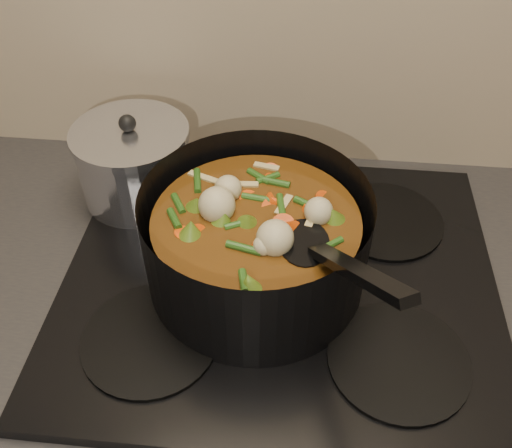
# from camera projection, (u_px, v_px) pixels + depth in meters

# --- Properties ---
(counter) EXTENTS (2.64, 0.64, 0.91)m
(counter) POSITION_uv_depth(u_px,v_px,m) (273.00, 430.00, 1.15)
(counter) COLOR brown
(counter) RESTS_ON ground
(stovetop) EXTENTS (0.62, 0.54, 0.03)m
(stovetop) POSITION_uv_depth(u_px,v_px,m) (279.00, 279.00, 0.83)
(stovetop) COLOR black
(stovetop) RESTS_ON counter
(stockpot) EXTENTS (0.38, 0.40, 0.22)m
(stockpot) POSITION_uv_depth(u_px,v_px,m) (256.00, 243.00, 0.77)
(stockpot) COLOR black
(stockpot) RESTS_ON stovetop
(saucepan) EXTENTS (0.19, 0.19, 0.15)m
(saucepan) POSITION_uv_depth(u_px,v_px,m) (135.00, 163.00, 0.92)
(saucepan) COLOR silver
(saucepan) RESTS_ON stovetop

